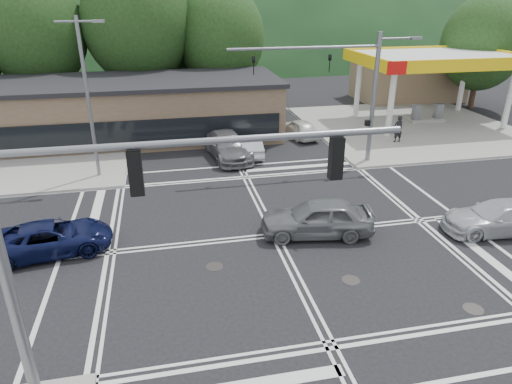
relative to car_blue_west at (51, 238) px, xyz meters
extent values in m
plane|color=black|center=(9.52, -0.50, -0.68)|extent=(120.00, 120.00, 0.00)
cube|color=gray|center=(24.52, 14.50, -0.61)|extent=(16.00, 16.00, 0.15)
cube|color=gray|center=(-5.48, 14.50, -0.61)|extent=(16.00, 16.00, 0.15)
cylinder|color=silver|center=(21.52, 12.50, 1.82)|extent=(0.44, 0.44, 5.00)
cylinder|color=silver|center=(21.52, 18.50, 1.82)|extent=(0.44, 0.44, 5.00)
cylinder|color=silver|center=(31.52, 12.50, 1.82)|extent=(0.44, 0.44, 5.00)
cylinder|color=silver|center=(31.52, 18.50, 1.82)|extent=(0.44, 0.44, 5.00)
cube|color=silver|center=(26.52, 15.50, 4.62)|extent=(12.00, 8.00, 0.60)
cube|color=yellow|center=(26.52, 11.50, 4.62)|extent=(12.20, 0.25, 0.90)
cube|color=yellow|center=(26.52, 19.50, 4.62)|extent=(12.20, 0.25, 0.90)
cube|color=yellow|center=(20.52, 15.50, 4.62)|extent=(0.25, 8.20, 0.90)
cube|color=yellow|center=(32.52, 15.50, 4.62)|extent=(0.25, 8.20, 0.90)
cube|color=red|center=(21.02, 11.35, 4.62)|extent=(1.40, 0.12, 0.90)
cube|color=gray|center=(26.52, 15.50, -0.43)|extent=(3.00, 1.00, 0.30)
cube|color=slate|center=(25.52, 15.50, 0.27)|extent=(0.60, 0.50, 1.30)
cube|color=slate|center=(27.52, 15.50, 0.27)|extent=(0.60, 0.50, 1.30)
cube|color=#846B4F|center=(29.52, 24.50, 1.22)|extent=(10.00, 6.00, 3.80)
cube|color=brown|center=(1.52, 16.50, 1.32)|extent=(24.00, 8.00, 4.00)
ellipsoid|color=#163118|center=(9.52, 89.50, -0.68)|extent=(252.00, 126.00, 140.00)
cylinder|color=#382619|center=(-4.48, 23.50, 1.74)|extent=(0.50, 0.50, 4.84)
ellipsoid|color=black|center=(-4.48, 23.50, 6.47)|extent=(8.00, 8.00, 9.20)
cylinder|color=#382619|center=(3.52, 23.50, 1.96)|extent=(0.50, 0.50, 5.28)
ellipsoid|color=black|center=(3.52, 23.50, 7.12)|extent=(9.00, 9.00, 10.35)
cylinder|color=#382619|center=(10.52, 23.50, 1.52)|extent=(0.50, 0.50, 4.40)
ellipsoid|color=black|center=(10.52, 23.50, 5.82)|extent=(7.60, 7.60, 8.74)
cylinder|color=#382619|center=(7.52, 27.50, 1.74)|extent=(0.50, 0.50, 4.84)
ellipsoid|color=black|center=(7.52, 27.50, 6.47)|extent=(8.40, 8.40, 9.66)
cylinder|color=#382619|center=(33.52, 19.50, 1.30)|extent=(0.50, 0.50, 3.96)
ellipsoid|color=black|center=(33.52, 19.50, 5.17)|extent=(7.20, 7.20, 8.28)
cylinder|color=slate|center=(1.02, 8.50, 3.82)|extent=(0.20, 0.20, 9.00)
cylinder|color=slate|center=(1.02, 8.50, 8.02)|extent=(2.20, 0.12, 0.12)
cube|color=slate|center=(2.12, 8.50, 8.02)|extent=(0.60, 0.25, 0.15)
cylinder|color=slate|center=(17.72, 7.70, 3.32)|extent=(0.28, 0.28, 8.00)
cylinder|color=slate|center=(13.22, 7.70, 6.52)|extent=(9.00, 0.16, 0.16)
imported|color=black|center=(14.72, 7.70, 5.62)|extent=(0.16, 0.20, 1.00)
imported|color=black|center=(10.22, 7.70, 5.62)|extent=(0.16, 0.20, 1.00)
cylinder|color=slate|center=(18.92, 7.70, 6.92)|extent=(2.40, 0.12, 0.12)
cube|color=slate|center=(20.02, 7.70, 6.92)|extent=(0.70, 0.30, 0.15)
cube|color=black|center=(17.47, 7.70, 1.92)|extent=(0.25, 0.30, 0.35)
cylinder|color=slate|center=(1.32, -8.70, 3.32)|extent=(0.28, 0.28, 8.00)
cylinder|color=slate|center=(5.82, -8.70, 6.52)|extent=(9.00, 0.16, 0.16)
cube|color=black|center=(4.32, -8.70, 5.92)|extent=(0.30, 0.25, 1.00)
cube|color=black|center=(8.82, -8.70, 5.92)|extent=(0.30, 0.25, 1.00)
imported|color=#0C1137|center=(0.00, 0.00, 0.00)|extent=(5.20, 2.97, 1.37)
imported|color=slate|center=(11.37, -0.80, 0.17)|extent=(5.27, 2.84, 1.71)
imported|color=#B4B7BC|center=(19.57, -2.24, 0.05)|extent=(5.25, 2.66, 1.46)
imported|color=#BBBDC3|center=(10.52, 10.63, -0.02)|extent=(1.58, 4.10, 1.33)
imported|color=silver|center=(15.02, 13.85, 0.01)|extent=(2.31, 4.30, 1.39)
imported|color=slate|center=(9.02, 10.43, 0.13)|extent=(2.97, 5.84, 1.62)
imported|color=black|center=(21.42, 10.85, 0.43)|extent=(0.75, 0.54, 1.93)
camera|label=1|loc=(4.98, -18.04, 9.45)|focal=32.00mm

